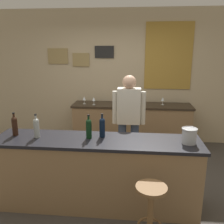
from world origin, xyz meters
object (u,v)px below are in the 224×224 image
Objects in this scene: coffee_mug at (120,101)px; wine_glass_a at (84,99)px; wine_bottle_c at (89,128)px; wine_glass_d at (163,99)px; ice_bucket at (189,135)px; wine_bottle_a at (15,125)px; wine_bottle_d at (102,127)px; wine_bottle_b at (36,127)px; bar_stool at (151,206)px; wine_glass_c at (138,98)px; wine_glass_b at (94,99)px; bartender at (129,118)px.

wine_glass_a is at bearing -173.40° from coffee_mug.
wine_bottle_c is 1.97× the size of wine_glass_d.
wine_glass_a and wine_glass_d have the same top height.
wine_bottle_c is 1.63× the size of ice_bucket.
ice_bucket is at bearing -65.74° from coffee_mug.
wine_glass_a is (0.49, 1.97, -0.05)m from wine_bottle_a.
ice_bucket is 2.64m from wine_glass_a.
wine_bottle_b is at bearing -173.13° from wine_bottle_d.
bar_stool is at bearing -79.76° from coffee_mug.
wine_bottle_b is at bearing 156.44° from bar_stool.
wine_bottle_a is at bearing 158.98° from bar_stool.
wine_bottle_a reaches higher than wine_glass_a.
wine_glass_c is at bearing 173.60° from wine_glass_d.
bar_stool is at bearing -68.39° from wine_glass_b.
ice_bucket is at bearing -6.15° from wine_bottle_d.
wine_bottle_a is at bearing 178.41° from ice_bucket.
wine_glass_c is 1.24× the size of coffee_mug.
coffee_mug is (-0.37, -0.04, -0.06)m from wine_glass_c.
wine_glass_b is at bearing -165.32° from coffee_mug.
wine_bottle_c is 1.97× the size of wine_glass_c.
bartender is at bearing 30.93° from wine_bottle_a.
bartender is at bearing -54.85° from wine_glass_b.
ice_bucket is (2.19, -0.06, -0.04)m from wine_bottle_a.
wine_glass_a is at bearing 130.61° from bartender.
wine_bottle_b is 0.66m from wine_bottle_c.
wine_glass_b is (0.39, 1.96, -0.05)m from wine_bottle_b.
wine_bottle_a is 1.63× the size of ice_bucket.
bar_stool is 5.44× the size of coffee_mug.
wine_bottle_b is 2.00m from wine_glass_b.
wine_bottle_d is 2.01m from coffee_mug.
wine_bottle_c is at bearing 3.04° from wine_bottle_b.
ice_bucket is at bearing -50.20° from wine_glass_a.
bartender is at bearing 128.80° from ice_bucket.
bar_stool is at bearing -21.02° from wine_bottle_a.
coffee_mug is at bearing 66.31° from wine_bottle_b.
wine_glass_c is (1.29, 2.15, -0.05)m from wine_bottle_b.
wine_bottle_c is 1.00× the size of wine_bottle_d.
wine_glass_c is at bearing 11.50° from wine_glass_b.
ice_bucket is 1.50× the size of coffee_mug.
wine_bottle_d is at bearing 173.85° from ice_bucket.
wine_glass_a is (-0.95, 1.11, 0.07)m from bartender.
ice_bucket reaches higher than coffee_mug.
wine_bottle_d is at bearing 129.61° from bar_stool.
wine_bottle_c is at bearing -82.03° from wine_glass_b.
wine_glass_c is at bearing 82.62° from bartender.
bar_stool is at bearing -50.39° from wine_bottle_d.
wine_glass_a is (-1.69, 2.03, -0.01)m from ice_bucket.
wine_bottle_c is at bearing -0.63° from wine_bottle_a.
wine_glass_d is (0.49, -0.05, 0.00)m from wine_glass_c.
wine_glass_d reaches higher than bar_stool.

